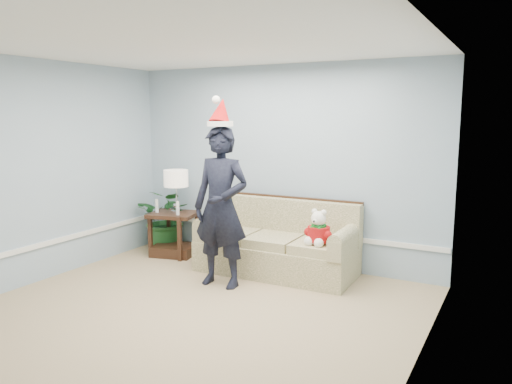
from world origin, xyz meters
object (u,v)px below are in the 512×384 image
Objects in this scene: table_lamp at (176,180)px; houseplant at (168,219)px; sofa at (278,246)px; teddy_bear at (318,232)px; side_table at (174,238)px; man at (221,207)px.

table_lamp is 0.74m from houseplant.
sofa is 0.76m from teddy_bear.
sofa is at bearing -0.30° from table_lamp.
sofa is 1.68m from side_table.
side_table is (-1.68, -0.02, -0.09)m from sofa.
table_lamp is at bearing 35.92° from side_table.
man reaches higher than houseplant.
table_lamp is (0.04, 0.03, 0.86)m from side_table.
man is at bearing -30.36° from side_table.
table_lamp is at bearing 178.52° from sofa.
man is at bearing -32.12° from table_lamp.
houseplant is at bearing 173.03° from sofa.
houseplant is 2.13× the size of teddy_bear.
table_lamp is 1.50m from man.
side_table is 0.86m from table_lamp.
table_lamp reaches higher than teddy_bear.
teddy_bear is at bearing 26.15° from man.
man is (1.31, -0.77, 0.71)m from side_table.
table_lamp is 0.67× the size of houseplant.
table_lamp is at bearing -177.77° from teddy_bear.
sofa is 4.69× the size of teddy_bear.
side_table is 1.23× the size of table_lamp.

